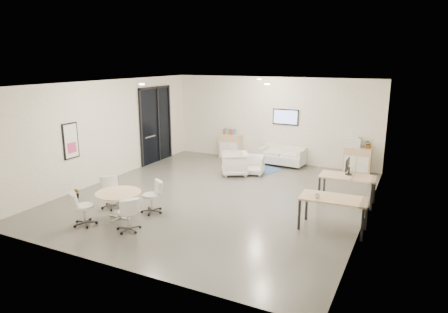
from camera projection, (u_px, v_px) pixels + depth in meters
room_shell at (219, 141)px, 11.13m from camera, size 9.60×10.60×4.80m
glass_door at (156, 123)px, 15.04m from camera, size 0.09×1.90×2.85m
artwork at (71, 141)px, 11.46m from camera, size 0.05×0.54×1.04m
wall_tv at (286, 117)px, 14.77m from camera, size 0.98×0.06×0.58m
ceiling_spots at (226, 82)px, 11.57m from camera, size 3.14×4.14×0.03m
sideboard_left at (230, 146)px, 15.82m from camera, size 0.84×0.44×0.95m
sideboard_right at (357, 160)px, 13.74m from camera, size 0.90×0.43×0.90m
books at (230, 132)px, 15.70m from camera, size 0.49×0.14×0.22m
printer at (353, 142)px, 13.68m from camera, size 0.57×0.49×0.37m
loveseat at (283, 157)px, 14.76m from camera, size 1.65×0.92×0.59m
blue_rug at (259, 168)px, 14.40m from camera, size 1.59×1.27×0.01m
armchair_left at (235, 162)px, 13.49m from camera, size 1.09×1.11×0.87m
armchair_right at (253, 164)px, 13.57m from camera, size 0.83×0.80×0.72m
desk_rear at (348, 179)px, 10.81m from camera, size 1.49×0.79×0.76m
desk_front at (334, 201)px, 9.06m from camera, size 1.53×0.82×0.78m
monitor at (348, 166)px, 10.88m from camera, size 0.20×0.50×0.44m
round_table at (119, 196)px, 9.75m from camera, size 1.10×1.10×0.67m
meeting_chairs at (119, 203)px, 9.79m from camera, size 2.16×2.16×0.82m
plant_cabinet at (369, 145)px, 13.46m from camera, size 0.40×0.42×0.26m
plant_floor at (77, 196)px, 11.24m from camera, size 0.23×0.33×0.14m
cup at (317, 196)px, 9.00m from camera, size 0.14×0.12×0.12m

